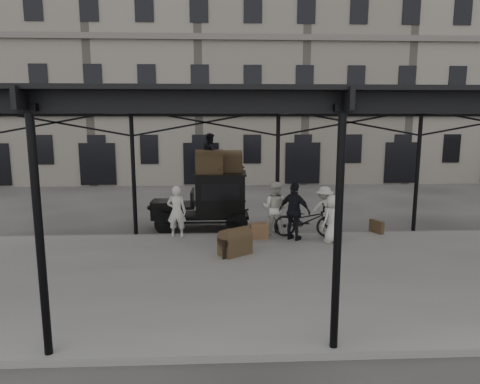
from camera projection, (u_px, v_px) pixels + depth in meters
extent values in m
plane|color=#383533|center=(285.00, 254.00, 13.38)|extent=(120.00, 120.00, 0.00)
cube|color=slate|center=(296.00, 274.00, 11.40)|extent=(28.00, 8.00, 0.15)
cylinder|color=black|center=(277.00, 177.00, 14.99)|extent=(0.14, 0.14, 4.30)
cylinder|color=black|center=(338.00, 239.00, 7.31)|extent=(0.14, 0.14, 4.30)
cube|color=black|center=(278.00, 110.00, 14.59)|extent=(22.00, 0.10, 0.45)
cube|color=black|center=(343.00, 100.00, 6.91)|extent=(22.00, 0.10, 0.45)
cube|color=black|center=(298.00, 100.00, 10.92)|extent=(22.50, 9.00, 0.08)
cube|color=silver|center=(298.00, 97.00, 10.91)|extent=(18.00, 7.00, 0.04)
cube|color=slate|center=(248.00, 78.00, 29.92)|extent=(64.00, 8.00, 14.00)
cylinder|color=black|center=(165.00, 224.00, 15.52)|extent=(0.80, 0.10, 0.80)
cylinder|color=black|center=(170.00, 215.00, 16.94)|extent=(0.80, 0.10, 0.80)
cylinder|color=black|center=(237.00, 223.00, 15.64)|extent=(0.80, 0.10, 0.80)
cylinder|color=black|center=(235.00, 214.00, 17.05)|extent=(0.80, 0.10, 0.80)
cube|color=black|center=(201.00, 215.00, 16.26)|extent=(3.60, 1.25, 0.12)
cube|color=black|center=(165.00, 208.00, 16.15)|extent=(0.90, 1.00, 0.55)
cube|color=black|center=(152.00, 208.00, 16.12)|extent=(0.06, 0.70, 0.55)
cube|color=black|center=(186.00, 205.00, 16.17)|extent=(0.70, 1.30, 0.10)
cube|color=black|center=(220.00, 194.00, 16.16)|extent=(1.80, 1.45, 1.55)
cube|color=black|center=(220.00, 192.00, 15.40)|extent=(1.40, 0.02, 0.60)
cube|color=black|center=(220.00, 173.00, 16.02)|extent=(1.90, 1.55, 0.06)
imported|color=beige|center=(177.00, 212.00, 14.56)|extent=(0.69, 0.49, 1.79)
imported|color=silver|center=(275.00, 208.00, 14.95)|extent=(1.13, 1.04, 1.88)
imported|color=beige|center=(333.00, 219.00, 14.02)|extent=(0.92, 0.83, 1.57)
imported|color=black|center=(295.00, 211.00, 14.23)|extent=(1.20, 1.07, 1.95)
imported|color=beige|center=(324.00, 210.00, 15.06)|extent=(1.09, 0.63, 1.69)
imported|color=black|center=(306.00, 220.00, 14.66)|extent=(2.27, 1.02, 1.15)
imported|color=black|center=(210.00, 153.00, 15.78)|extent=(0.68, 0.81, 1.47)
cube|color=brown|center=(259.00, 231.00, 14.57)|extent=(0.63, 0.49, 0.50)
cube|color=#493B22|center=(376.00, 227.00, 15.25)|extent=(0.38, 0.61, 0.45)
cube|color=#493B22|center=(236.00, 235.00, 14.28)|extent=(0.61, 0.20, 0.40)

